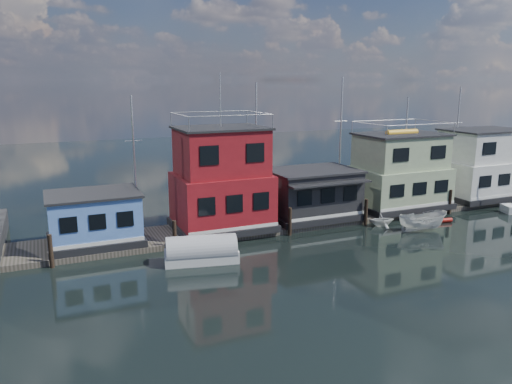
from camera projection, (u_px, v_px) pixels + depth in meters
name	position (u px, v px, depth m)	size (l,w,h in m)	color
ground	(412.00, 268.00, 31.70)	(160.00, 160.00, 0.00)	black
dock	(316.00, 218.00, 42.40)	(48.00, 5.00, 0.40)	#595147
houseboat_blue	(94.00, 218.00, 34.98)	(6.40, 4.90, 3.66)	black
houseboat_red	(222.00, 181.00, 38.25)	(7.40, 5.90, 11.86)	black
houseboat_dark	(312.00, 194.00, 41.70)	(7.40, 6.10, 4.06)	black
houseboat_green	(399.00, 172.00, 44.96)	(8.40, 5.90, 7.03)	black
houseboat_white	(482.00, 165.00, 48.84)	(8.40, 5.90, 6.66)	black
pilings	(331.00, 217.00, 39.57)	(42.28, 0.28, 2.20)	#2D2116
background_masts	(329.00, 145.00, 48.44)	(36.40, 0.16, 12.00)	silver
dinghy_white	(382.00, 219.00, 40.73)	(1.84, 2.14, 1.13)	silver
tarp_runabout	(201.00, 252.00, 32.63)	(5.05, 2.82, 1.93)	silver
motorboat	(422.00, 221.00, 39.36)	(1.54, 4.09, 1.58)	silver
red_kayak	(437.00, 221.00, 41.70)	(0.38, 0.38, 2.62)	#B01A12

